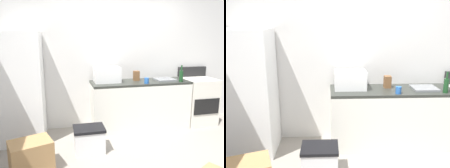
{
  "view_description": "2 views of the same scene",
  "coord_description": "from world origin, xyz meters",
  "views": [
    {
      "loc": [
        -1.12,
        -2.62,
        1.69
      ],
      "look_at": [
        -0.32,
        0.83,
        0.95
      ],
      "focal_mm": 35.95,
      "sensor_mm": 36.0,
      "label": 1
    },
    {
      "loc": [
        -0.64,
        -2.23,
        1.92
      ],
      "look_at": [
        -0.51,
        0.84,
        1.09
      ],
      "focal_mm": 39.43,
      "sensor_mm": 36.0,
      "label": 2
    }
  ],
  "objects": [
    {
      "name": "ground_plane",
      "position": [
        0.0,
        0.0,
        0.0
      ],
      "size": [
        6.0,
        6.0,
        0.0
      ],
      "primitive_type": "plane",
      "color": "gray"
    },
    {
      "name": "wall_back",
      "position": [
        0.0,
        1.55,
        1.3
      ],
      "size": [
        5.0,
        0.1,
        2.6
      ],
      "primitive_type": "cube",
      "color": "silver",
      "rests_on": "ground_plane"
    },
    {
      "name": "kitchen_counter",
      "position": [
        0.3,
        1.2,
        0.45
      ],
      "size": [
        1.8,
        0.6,
        0.9
      ],
      "color": "silver",
      "rests_on": "ground_plane"
    },
    {
      "name": "refrigerator",
      "position": [
        -1.75,
        1.15,
        0.89
      ],
      "size": [
        0.68,
        0.66,
        1.78
      ],
      "primitive_type": "cube",
      "color": "white",
      "rests_on": "ground_plane"
    },
    {
      "name": "stove_oven",
      "position": [
        1.52,
        1.21,
        0.47
      ],
      "size": [
        0.6,
        0.61,
        1.1
      ],
      "color": "silver",
      "rests_on": "ground_plane"
    },
    {
      "name": "microwave",
      "position": [
        -0.31,
        1.27,
        1.04
      ],
      "size": [
        0.46,
        0.34,
        0.27
      ],
      "primitive_type": "cube",
      "color": "white",
      "rests_on": "kitchen_counter"
    },
    {
      "name": "sink_basin",
      "position": [
        0.78,
        1.18,
        0.92
      ],
      "size": [
        0.36,
        0.32,
        0.03
      ],
      "primitive_type": "cube",
      "color": "slate",
      "rests_on": "kitchen_counter"
    },
    {
      "name": "wine_bottle",
      "position": [
        1.01,
        1.0,
        1.01
      ],
      "size": [
        0.07,
        0.07,
        0.3
      ],
      "color": "#193F1E",
      "rests_on": "kitchen_counter"
    },
    {
      "name": "coffee_mug",
      "position": [
        0.34,
        0.98,
        0.95
      ],
      "size": [
        0.08,
        0.08,
        0.1
      ],
      "primitive_type": "cylinder",
      "color": "#2659A5",
      "rests_on": "kitchen_counter"
    },
    {
      "name": "knife_block",
      "position": [
        0.25,
        1.29,
        0.99
      ],
      "size": [
        0.1,
        0.1,
        0.18
      ],
      "primitive_type": "cube",
      "color": "brown",
      "rests_on": "kitchen_counter"
    },
    {
      "name": "cardboard_box_medium",
      "position": [
        -1.53,
        0.14,
        0.21
      ],
      "size": [
        0.6,
        0.51,
        0.41
      ],
      "primitive_type": "cube",
      "rotation": [
        0.0,
        0.0,
        0.33
      ],
      "color": "#A37A4C",
      "rests_on": "ground_plane"
    },
    {
      "name": "storage_bin",
      "position": [
        -0.75,
        0.5,
        0.19
      ],
      "size": [
        0.46,
        0.36,
        0.38
      ],
      "color": "silver",
      "rests_on": "ground_plane"
    }
  ]
}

